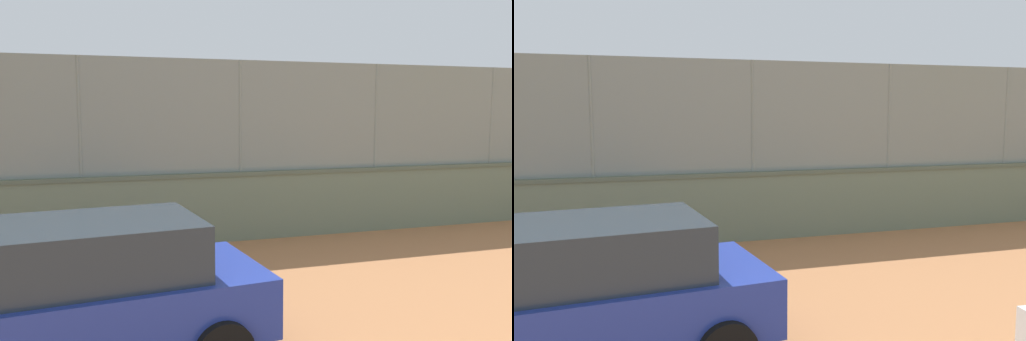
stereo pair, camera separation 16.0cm
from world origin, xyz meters
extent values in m
plane|color=#B27247|center=(0.00, 0.00, 0.00)|extent=(260.00, 260.00, 0.00)
cube|color=slate|center=(0.56, 9.53, 0.68)|extent=(31.85, 1.44, 1.35)
cube|color=#556151|center=(0.56, 9.53, 1.39)|extent=(31.85, 1.50, 0.08)
cube|color=gray|center=(0.56, 9.53, 2.57)|extent=(31.20, 1.19, 2.27)
cylinder|color=gray|center=(-2.56, 9.64, 2.57)|extent=(0.07, 0.07, 2.27)
cylinder|color=gray|center=(0.56, 9.53, 2.57)|extent=(0.07, 0.07, 2.27)
cylinder|color=gray|center=(3.68, 9.41, 2.57)|extent=(0.07, 0.07, 2.27)
cylinder|color=gray|center=(6.80, 9.29, 2.57)|extent=(0.07, 0.07, 2.27)
cylinder|color=#591919|center=(3.05, 6.50, 0.41)|extent=(0.18, 0.18, 0.82)
cylinder|color=#591919|center=(3.09, 6.30, 0.41)|extent=(0.18, 0.18, 0.82)
cylinder|color=#429951|center=(3.07, 6.40, 1.13)|extent=(0.40, 0.40, 0.61)
cylinder|color=tan|center=(2.95, 6.69, 1.25)|extent=(0.58, 0.21, 0.17)
cylinder|color=tan|center=(2.84, 6.03, 1.25)|extent=(0.58, 0.21, 0.17)
sphere|color=tan|center=(3.07, 6.40, 1.55)|extent=(0.23, 0.23, 0.23)
cylinder|color=white|center=(3.07, 6.40, 1.65)|extent=(0.29, 0.29, 0.05)
cylinder|color=black|center=(2.67, 6.00, 1.25)|extent=(0.30, 0.10, 0.04)
ellipsoid|color=#333338|center=(2.45, 5.95, 1.25)|extent=(0.30, 0.09, 0.24)
cylinder|color=navy|center=(2.93, 2.72, 0.36)|extent=(0.19, 0.19, 0.73)
cylinder|color=navy|center=(2.87, 2.91, 0.36)|extent=(0.19, 0.19, 0.73)
cylinder|color=orange|center=(2.90, 2.81, 1.00)|extent=(0.43, 0.43, 0.54)
cylinder|color=#D8AD84|center=(3.03, 2.56, 1.10)|extent=(0.52, 0.24, 0.16)
cylinder|color=#D8AD84|center=(3.10, 3.17, 1.10)|extent=(0.52, 0.24, 0.16)
sphere|color=#D8AD84|center=(2.90, 2.81, 1.37)|extent=(0.21, 0.21, 0.21)
cylinder|color=red|center=(2.90, 2.81, 1.45)|extent=(0.27, 0.27, 0.05)
cylinder|color=black|center=(3.27, 3.22, 1.10)|extent=(0.30, 0.12, 0.04)
ellipsoid|color=#333338|center=(3.48, 3.29, 1.10)|extent=(0.30, 0.12, 0.24)
sphere|color=yellow|center=(3.70, 8.66, 0.05)|extent=(0.09, 0.09, 0.09)
cube|color=brown|center=(5.99, 8.51, 0.45)|extent=(1.61, 0.44, 0.06)
cube|color=brown|center=(6.00, 8.67, 0.67)|extent=(1.60, 0.10, 0.40)
cube|color=#333338|center=(5.35, 8.53, 0.23)|extent=(0.07, 0.38, 0.45)
cube|color=#333338|center=(6.63, 8.48, 0.23)|extent=(0.07, 0.38, 0.45)
cube|color=#23389E|center=(7.07, 14.13, 0.63)|extent=(4.22, 1.99, 0.65)
cube|color=#28333D|center=(6.87, 14.12, 1.25)|extent=(2.40, 1.67, 0.59)
cylinder|color=black|center=(5.73, 13.18, 0.31)|extent=(0.63, 0.24, 0.62)
camera|label=1|loc=(6.98, 19.71, 2.67)|focal=36.97mm
camera|label=2|loc=(6.83, 19.76, 2.67)|focal=36.97mm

